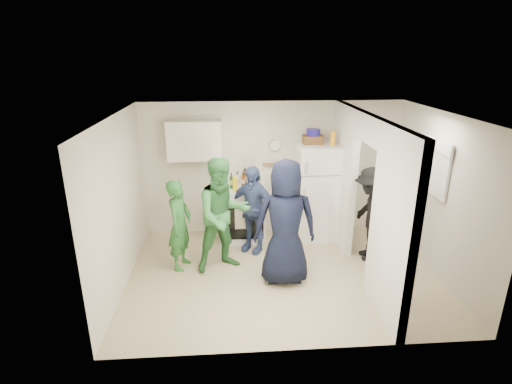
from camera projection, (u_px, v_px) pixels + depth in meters
floor at (282, 274)px, 6.32m from camera, size 4.80×4.80×0.00m
wall_back at (272, 169)px, 7.50m from camera, size 4.80×0.00×4.80m
wall_front at (306, 256)px, 4.30m from camera, size 4.80×0.00×4.80m
wall_left at (119, 205)px, 5.74m from camera, size 0.00×3.40×3.40m
wall_right at (441, 196)px, 6.06m from camera, size 0.00×3.40×3.40m
ceiling at (286, 115)px, 5.49m from camera, size 4.80×4.80×0.00m
partition_pier_back at (343, 177)px, 7.02m from camera, size 0.12×1.20×2.50m
partition_pier_front at (392, 229)px, 4.95m from camera, size 0.12×1.20×2.50m
partition_header at (370, 129)px, 5.63m from camera, size 0.12×1.00×0.40m
stove at (242, 212)px, 7.40m from camera, size 0.86×0.71×1.02m
upper_cabinet at (194, 140)px, 7.04m from camera, size 0.95×0.34×0.70m
fridge at (316, 192)px, 7.33m from camera, size 0.73×0.71×1.78m
wicker_basket at (313, 140)px, 7.05m from camera, size 0.35×0.25×0.15m
blue_bowl at (313, 132)px, 7.01m from camera, size 0.24×0.24×0.11m
yellow_cup_stack_top at (333, 138)px, 6.92m from camera, size 0.09×0.09×0.25m
wall_clock at (275, 145)px, 7.33m from camera, size 0.22×0.02×0.22m
spice_shelf at (272, 164)px, 7.42m from camera, size 0.35×0.08×0.03m
nook_window at (437, 167)px, 6.12m from camera, size 0.03×0.70×0.80m
nook_window_frame at (436, 167)px, 6.12m from camera, size 0.04×0.76×0.86m
nook_valance at (438, 145)px, 6.00m from camera, size 0.04×0.82×0.18m
yellow_cup_stack_stove at (235, 184)px, 6.97m from camera, size 0.09×0.09×0.25m
red_cup at (255, 186)px, 7.03m from camera, size 0.09×0.09×0.12m
person_green_left at (180, 225)px, 6.31m from camera, size 0.50×0.62×1.48m
person_green_center at (223, 215)px, 6.22m from camera, size 1.08×0.96×1.84m
person_denim at (252, 209)px, 6.84m from camera, size 0.96×0.81×1.54m
person_navy at (285, 223)px, 5.85m from camera, size 0.94×0.62×1.91m
person_nook at (370, 214)px, 6.58m from camera, size 0.65×1.06×1.59m
bottle_a at (226, 176)px, 7.25m from camera, size 0.07×0.07×0.32m
bottle_b at (231, 181)px, 7.07m from camera, size 0.06×0.06×0.29m
bottle_c at (237, 178)px, 7.32m from camera, size 0.08×0.08×0.25m
bottle_d at (243, 180)px, 7.13m from camera, size 0.07×0.07×0.27m
bottle_e at (246, 175)px, 7.35m from camera, size 0.06×0.06×0.30m
bottle_f at (252, 178)px, 7.21m from camera, size 0.06×0.06×0.29m
bottle_g at (255, 177)px, 7.32m from camera, size 0.08×0.08×0.27m
bottle_h at (225, 182)px, 7.05m from camera, size 0.07×0.07×0.26m
bottle_i at (244, 177)px, 7.28m from camera, size 0.08×0.08×0.30m
bottle_j at (259, 180)px, 7.11m from camera, size 0.06×0.06×0.28m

